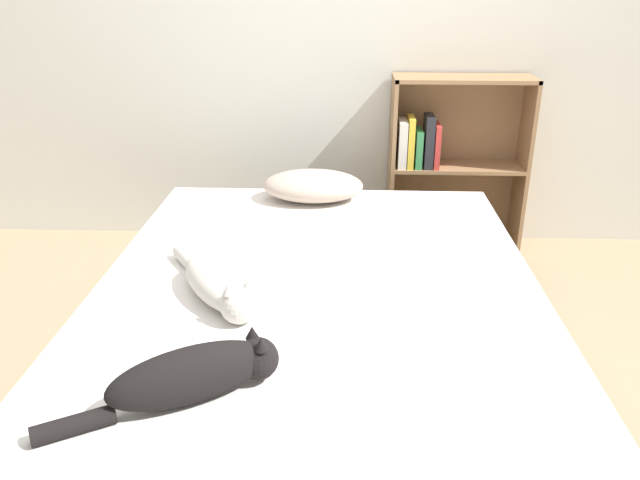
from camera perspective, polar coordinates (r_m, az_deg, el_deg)
The scene contains 7 objects.
ground_plane at distance 2.36m, azimuth -0.17°, elevation -13.43°, with size 8.00×8.00×0.00m, color #997F60.
wall_back at distance 3.39m, azimuth 1.05°, elevation 20.61°, with size 8.00×0.06×2.50m.
bed at distance 2.24m, azimuth -0.18°, elevation -9.09°, with size 1.56×2.09×0.43m.
pillow at distance 2.90m, azimuth -0.63°, elevation 4.99°, with size 0.46×0.30×0.14m.
cat_light at distance 2.04m, azimuth -9.26°, elevation -4.04°, with size 0.40×0.54×0.14m.
cat_dark at distance 1.60m, azimuth -11.20°, elevation -11.92°, with size 0.55×0.36×0.14m.
bookshelf at distance 3.42m, azimuth 11.71°, elevation 7.15°, with size 0.71×0.26×0.93m.
Camera 1 is at (0.09, -1.89, 1.41)m, focal length 35.00 mm.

